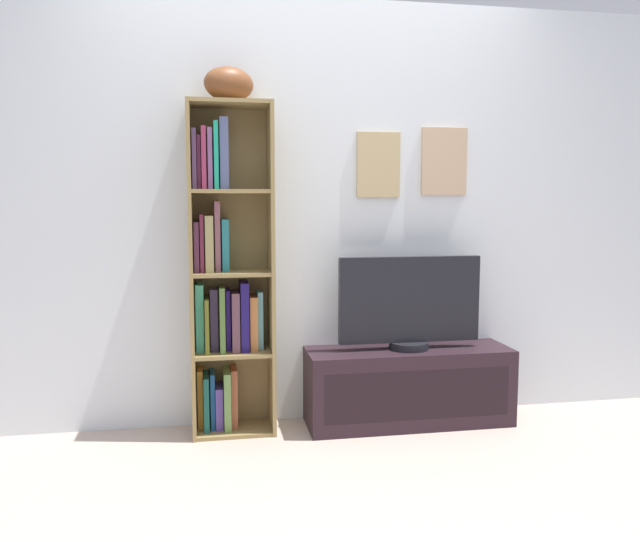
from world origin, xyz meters
The scene contains 6 objects.
ground centered at (0.00, 0.00, -0.02)m, with size 5.20×5.20×0.04m, color #B09D8F.
back_wall centered at (0.00, 1.13, 1.17)m, with size 4.80×0.08×2.33m.
bookshelf centered at (-0.48, 1.00, 0.82)m, with size 0.44×0.27×1.75m.
football centered at (-0.44, 0.97, 1.83)m, with size 0.26×0.17×0.17m, color brown.
tv_stand centered at (0.53, 0.92, 0.21)m, with size 1.14×0.35×0.43m.
television centered at (0.53, 0.92, 0.68)m, with size 0.79×0.22×0.51m.
Camera 1 is at (-0.56, -2.35, 1.24)m, focal length 35.26 mm.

